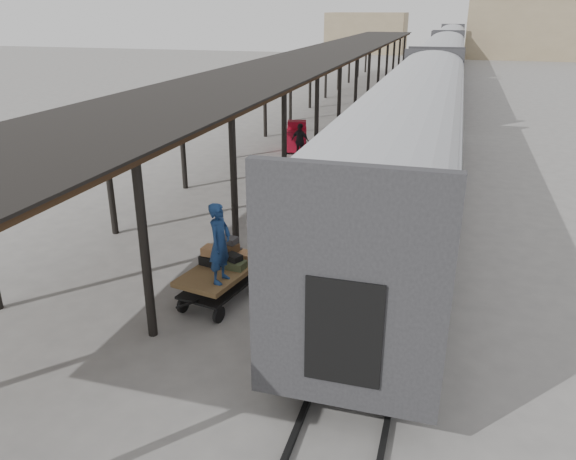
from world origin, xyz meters
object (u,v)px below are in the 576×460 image
(porter, at_px, (220,243))
(pedestrian, at_px, (300,141))
(baggage_cart, at_px, (223,276))
(luggage_tug, at_px, (297,138))

(porter, height_order, pedestrian, porter)
(porter, distance_m, pedestrian, 14.77)
(baggage_cart, distance_m, porter, 1.34)
(pedestrian, bearing_deg, luggage_tug, -50.05)
(luggage_tug, bearing_deg, porter, -94.04)
(luggage_tug, bearing_deg, baggage_cart, -94.55)
(porter, bearing_deg, luggage_tug, 14.61)
(baggage_cart, height_order, pedestrian, pedestrian)
(baggage_cart, bearing_deg, pedestrian, 108.63)
(luggage_tug, distance_m, pedestrian, 1.53)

